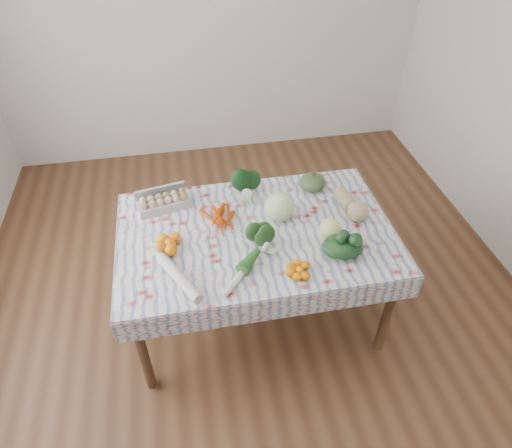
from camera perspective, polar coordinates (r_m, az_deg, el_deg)
name	(u,v)px	position (r m, az deg, el deg)	size (l,w,h in m)	color
ground	(256,311)	(3.31, 0.00, -10.78)	(4.50, 4.50, 0.00)	#52301C
wall_back	(208,9)	(4.45, -5.99, 25.12)	(4.00, 0.04, 2.80)	silver
dining_table	(256,241)	(2.81, 0.00, -2.18)	(1.60, 1.00, 0.75)	brown
tablecloth	(256,232)	(2.76, 0.00, -1.00)	(1.66, 1.06, 0.01)	silver
egg_carton	(164,203)	(2.95, -11.41, 2.59)	(0.33, 0.13, 0.09)	#B6B5B1
carrot_bunch	(220,220)	(2.80, -4.46, 0.48)	(0.24, 0.22, 0.04)	#C93700
kale_bunch	(247,184)	(3.00, -1.13, 5.00)	(0.18, 0.16, 0.16)	#113313
kabocha_squash	(312,182)	(3.07, 7.05, 5.21)	(0.17, 0.17, 0.11)	#405930
cabbage	(280,207)	(2.79, 3.00, 2.18)	(0.18, 0.18, 0.18)	#C3DD94
butternut_squash	(351,203)	(2.92, 11.83, 2.54)	(0.13, 0.28, 0.13)	tan
orange_cluster	(170,244)	(2.67, -10.72, -2.41)	(0.22, 0.22, 0.07)	orange
broccoli	(259,242)	(2.61, 0.43, -2.22)	(0.14, 0.14, 0.11)	#22461B
mandarin_cluster	(300,270)	(2.50, 5.47, -5.71)	(0.17, 0.17, 0.05)	orange
grapefruit	(330,229)	(2.71, 9.28, -0.62)	(0.13, 0.13, 0.13)	#EEF081
spinach_bag	(343,246)	(2.63, 10.81, -2.76)	(0.24, 0.19, 0.11)	black
daikon	(178,277)	(2.48, -9.67, -6.54)	(0.06, 0.06, 0.42)	silver
leek	(241,274)	(2.48, -1.92, -6.26)	(0.04, 0.04, 0.35)	white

